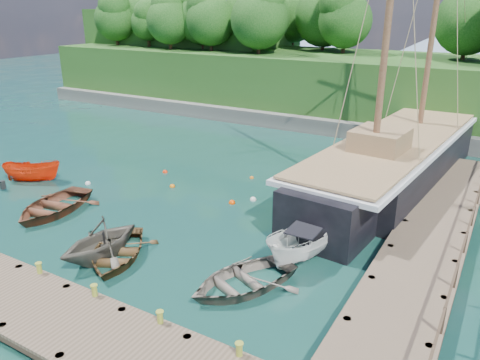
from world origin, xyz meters
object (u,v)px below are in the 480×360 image
(rowboat_0, at_px, (54,212))
(motorboat_orange, at_px, (34,181))
(rowboat_1, at_px, (102,258))
(cabin_boat_white, at_px, (303,259))
(rowboat_2, at_px, (117,258))
(schooner, at_px, (396,162))
(rowboat_3, at_px, (242,287))

(rowboat_0, height_order, motorboat_orange, motorboat_orange)
(rowboat_1, height_order, cabin_boat_white, rowboat_1)
(rowboat_0, distance_m, cabin_boat_white, 13.63)
(rowboat_2, relative_size, schooner, 0.15)
(schooner, bearing_deg, cabin_boat_white, -89.63)
(rowboat_0, distance_m, rowboat_3, 12.31)
(rowboat_3, bearing_deg, rowboat_1, -145.41)
(rowboat_2, relative_size, motorboat_orange, 1.19)
(cabin_boat_white, distance_m, schooner, 12.18)
(rowboat_0, height_order, rowboat_3, rowboat_0)
(rowboat_0, height_order, rowboat_2, rowboat_0)
(motorboat_orange, relative_size, cabin_boat_white, 0.82)
(rowboat_2, xyz_separation_m, schooner, (8.07, 16.15, 1.22))
(rowboat_1, xyz_separation_m, rowboat_2, (0.58, 0.32, 0.00))
(motorboat_orange, height_order, schooner, schooner)
(rowboat_1, xyz_separation_m, cabin_boat_white, (7.60, 4.40, 0.00))
(rowboat_3, bearing_deg, schooner, 106.16)
(rowboat_1, relative_size, motorboat_orange, 1.04)
(rowboat_1, relative_size, rowboat_3, 0.83)
(motorboat_orange, relative_size, schooner, 0.13)
(rowboat_0, height_order, schooner, schooner)
(schooner, bearing_deg, motorboat_orange, -143.89)
(cabin_boat_white, bearing_deg, schooner, 98.07)
(rowboat_3, bearing_deg, rowboat_0, -160.50)
(rowboat_0, bearing_deg, rowboat_1, -31.19)
(rowboat_2, height_order, schooner, schooner)
(rowboat_2, height_order, rowboat_3, rowboat_3)
(rowboat_3, relative_size, cabin_boat_white, 1.02)
(motorboat_orange, bearing_deg, rowboat_0, -145.07)
(motorboat_orange, xyz_separation_m, schooner, (19.60, 11.67, 1.22))
(rowboat_1, relative_size, rowboat_2, 0.87)
(cabin_boat_white, bearing_deg, motorboat_orange, -168.20)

